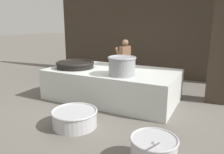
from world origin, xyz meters
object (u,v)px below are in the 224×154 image
at_px(stock_pot, 122,66).
at_px(cook, 125,61).
at_px(prep_bowl_meat, 75,117).
at_px(giant_wok_near, 75,64).
at_px(prep_bowl_vegetables, 154,150).

height_order(stock_pot, cook, cook).
height_order(cook, prep_bowl_meat, cook).
bearing_deg(cook, prep_bowl_meat, 108.87).
bearing_deg(giant_wok_near, prep_bowl_vegetables, -36.07).
distance_m(giant_wok_near, stock_pot, 1.53).
distance_m(stock_pot, cook, 2.03).
bearing_deg(giant_wok_near, cook, 65.37).
xyz_separation_m(cook, prep_bowl_vegetables, (2.09, -3.73, -0.57)).
relative_size(cook, prep_bowl_vegetables, 1.73).
bearing_deg(prep_bowl_meat, stock_pot, 73.77).
height_order(cook, prep_bowl_vegetables, cook).
bearing_deg(giant_wok_near, stock_pot, -8.44).
relative_size(stock_pot, prep_bowl_vegetables, 0.78).
bearing_deg(prep_bowl_meat, prep_bowl_vegetables, -15.87).
relative_size(giant_wok_near, cook, 0.70).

